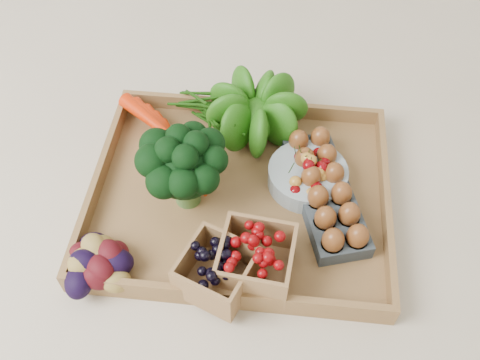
# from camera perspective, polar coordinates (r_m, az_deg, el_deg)

# --- Properties ---
(ground) EXTENTS (4.00, 4.00, 0.00)m
(ground) POSITION_cam_1_polar(r_m,az_deg,el_deg) (1.02, 0.00, -2.08)
(ground) COLOR beige
(ground) RESTS_ON ground
(tray) EXTENTS (0.55, 0.45, 0.01)m
(tray) POSITION_cam_1_polar(r_m,az_deg,el_deg) (1.02, 0.00, -1.83)
(tray) COLOR olive
(tray) RESTS_ON ground
(carrots) EXTENTS (0.21, 0.15, 0.05)m
(carrots) POSITION_cam_1_polar(r_m,az_deg,el_deg) (1.07, -7.24, 4.08)
(carrots) COLOR red
(carrots) RESTS_ON tray
(lettuce) EXTENTS (0.13, 0.13, 0.13)m
(lettuce) POSITION_cam_1_polar(r_m,az_deg,el_deg) (1.07, 1.86, 7.71)
(lettuce) COLOR #1D490B
(lettuce) RESTS_ON tray
(broccoli) EXTENTS (0.16, 0.16, 0.12)m
(broccoli) POSITION_cam_1_polar(r_m,az_deg,el_deg) (0.96, -5.79, 0.14)
(broccoli) COLOR black
(broccoli) RESTS_ON tray
(cherry_bowl) EXTENTS (0.15, 0.15, 0.04)m
(cherry_bowl) POSITION_cam_1_polar(r_m,az_deg,el_deg) (1.02, 7.20, 0.40)
(cherry_bowl) COLOR #8C9EA5
(cherry_bowl) RESTS_ON tray
(egg_carton) EXTENTS (0.17, 0.29, 0.03)m
(egg_carton) POSITION_cam_1_polar(r_m,az_deg,el_deg) (1.00, 8.97, -1.52)
(egg_carton) COLOR #374147
(egg_carton) RESTS_ON tray
(potatoes) EXTENTS (0.14, 0.14, 0.08)m
(potatoes) POSITION_cam_1_polar(r_m,az_deg,el_deg) (0.92, -15.01, -7.91)
(potatoes) COLOR #3B090F
(potatoes) RESTS_ON tray
(punnet_blackberry) EXTENTS (0.14, 0.14, 0.08)m
(punnet_blackberry) POSITION_cam_1_polar(r_m,az_deg,el_deg) (0.88, -2.49, -9.70)
(punnet_blackberry) COLOR black
(punnet_blackberry) RESTS_ON tray
(punnet_raspberry) EXTENTS (0.13, 0.13, 0.08)m
(punnet_raspberry) POSITION_cam_1_polar(r_m,az_deg,el_deg) (0.89, 1.73, -8.52)
(punnet_raspberry) COLOR #6B0407
(punnet_raspberry) RESTS_ON tray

